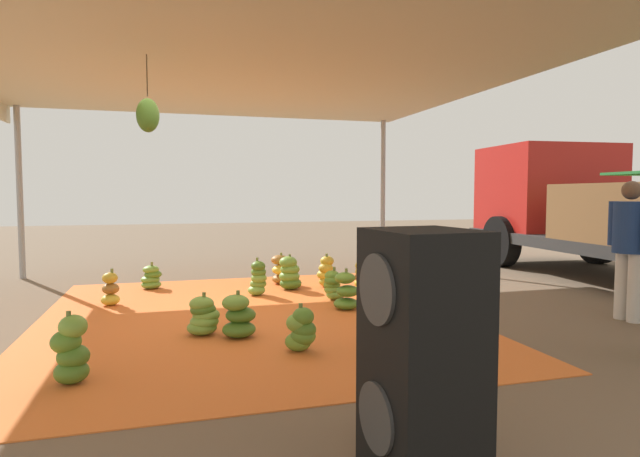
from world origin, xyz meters
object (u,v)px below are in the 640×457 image
Objects in this scene: banana_bunch_1 at (290,274)px; banana_bunch_13 at (346,292)px; banana_bunch_8 at (110,290)px; banana_bunch_7 at (399,330)px; worker_1 at (630,240)px; banana_bunch_4 at (281,271)px; banana_bunch_12 at (239,317)px; banana_bunch_3 at (333,286)px; banana_bunch_2 at (71,351)px; banana_bunch_11 at (203,317)px; speaker_stack at (422,356)px; banana_bunch_10 at (151,278)px; cargo_truck_main at (632,209)px; banana_bunch_6 at (365,279)px; banana_bunch_9 at (326,272)px; banana_bunch_5 at (301,330)px; banana_bunch_0 at (258,279)px.

banana_bunch_13 is (1.52, 0.38, -0.02)m from banana_bunch_1.
banana_bunch_7 is at bearing 44.27° from banana_bunch_8.
worker_1 is at bearing 48.42° from banana_bunch_1.
banana_bunch_12 is (2.90, -1.04, -0.02)m from banana_bunch_4.
banana_bunch_3 and banana_bunch_7 have the same top height.
banana_bunch_2 is 3.36m from banana_bunch_13.
worker_1 is at bearing 81.51° from banana_bunch_11.
banana_bunch_1 is 1.19× the size of banana_bunch_7.
speaker_stack reaches higher than banana_bunch_1.
banana_bunch_2 reaches higher than banana_bunch_10.
worker_1 reaches higher than speaker_stack.
banana_bunch_10 is 0.06× the size of cargo_truck_main.
banana_bunch_10 is 7.75m from cargo_truck_main.
banana_bunch_6 is at bearing 144.92° from banana_bunch_13.
banana_bunch_6 is at bearing -90.51° from cargo_truck_main.
banana_bunch_9 is at bearing -158.49° from banana_bunch_6.
banana_bunch_1 is 4.44m from worker_1.
banana_bunch_4 is 4.80m from worker_1.
banana_bunch_3 is at bearing 125.94° from banana_bunch_11.
banana_bunch_5 is 0.89m from banana_bunch_7.
banana_bunch_4 is at bearing -103.09° from cargo_truck_main.
cargo_truck_main is (-1.61, 6.61, 0.99)m from banana_bunch_12.
worker_1 is at bearing 97.04° from banana_bunch_7.
worker_1 is (2.00, 2.88, 0.73)m from banana_bunch_3.
banana_bunch_1 is 1.30× the size of banana_bunch_10.
cargo_truck_main reaches higher than worker_1.
banana_bunch_11 is 0.94× the size of banana_bunch_12.
banana_bunch_0 reaches higher than banana_bunch_7.
cargo_truck_main is 3.11m from worker_1.
banana_bunch_10 is 3.19m from banana_bunch_12.
banana_bunch_5 is at bearing -1.07° from banana_bunch_0.
banana_bunch_0 is at bearing -106.50° from banana_bunch_6.
banana_bunch_1 is 3.11m from banana_bunch_5.
banana_bunch_5 is 0.87× the size of banana_bunch_13.
banana_bunch_3 is 4.48m from speaker_stack.
worker_1 reaches higher than banana_bunch_3.
banana_bunch_6 is at bearing 127.67° from banana_bunch_2.
banana_bunch_11 is at bearing 11.83° from banana_bunch_10.
banana_bunch_12 is 6.88m from cargo_truck_main.
banana_bunch_4 is (-0.83, 0.51, -0.02)m from banana_bunch_0.
banana_bunch_10 is (-1.56, -2.40, -0.02)m from banana_bunch_3.
banana_bunch_7 is 0.94× the size of banana_bunch_8.
banana_bunch_0 is at bearing -70.70° from banana_bunch_9.
banana_bunch_0 reaches higher than banana_bunch_4.
banana_bunch_13 is at bearing 11.23° from banana_bunch_4.
banana_bunch_12 is (2.40, -1.06, -0.04)m from banana_bunch_1.
banana_bunch_3 is 0.95× the size of banana_bunch_12.
banana_bunch_1 is at bearing 121.50° from banana_bunch_0.
banana_bunch_0 reaches higher than banana_bunch_5.
banana_bunch_4 is at bearing 171.08° from banana_bunch_5.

